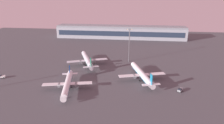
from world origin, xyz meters
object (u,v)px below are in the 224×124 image
airplane_far_stand (87,60)px  apron_light_central (129,43)px  baggage_tractor (180,90)px  airplane_taxiway_distant (67,84)px  airplane_mid_apron (142,74)px  maintenance_van (2,77)px

airplane_far_stand → apron_light_central: apron_light_central is taller
baggage_tractor → airplane_taxiway_distant: bearing=40.2°
airplane_taxiway_distant → airplane_mid_apron: size_ratio=0.95×
airplane_taxiway_distant → maintenance_van: airplane_taxiway_distant is taller
maintenance_van → apron_light_central: (84.55, 47.90, 14.80)m
maintenance_van → airplane_mid_apron: bearing=-99.8°
airplane_far_stand → baggage_tractor: airplane_far_stand is taller
airplane_mid_apron → maintenance_van: 95.71m
baggage_tractor → apron_light_central: apron_light_central is taller
baggage_tractor → apron_light_central: bearing=-22.7°
airplane_taxiway_distant → baggage_tractor: airplane_taxiway_distant is taller
airplane_mid_apron → maintenance_van: airplane_mid_apron is taller
airplane_far_stand → maintenance_van: bearing=-169.1°
airplane_far_stand → airplane_taxiway_distant: bearing=-114.1°
airplane_taxiway_distant → apron_light_central: (33.84, 58.63, 12.28)m
airplane_mid_apron → baggage_tractor: 26.90m
airplane_far_stand → maintenance_van: size_ratio=8.89×
airplane_mid_apron → baggage_tractor: (22.47, -14.52, -2.79)m
airplane_taxiway_distant → baggage_tractor: size_ratio=8.37×
airplane_far_stand → baggage_tractor: (66.24, -39.59, -2.92)m
airplane_taxiway_distant → apron_light_central: 68.80m
airplane_far_stand → maintenance_van: (-51.41, -34.77, -2.92)m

